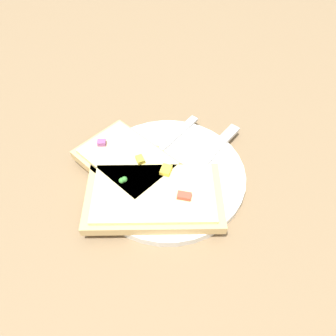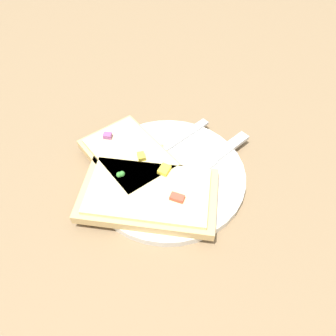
{
  "view_description": "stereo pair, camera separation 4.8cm",
  "coord_description": "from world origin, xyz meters",
  "px_view_note": "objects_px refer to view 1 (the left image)",
  "views": [
    {
      "loc": [
        0.27,
        -0.15,
        0.39
      ],
      "look_at": [
        0.0,
        0.0,
        0.02
      ],
      "focal_mm": 35.0,
      "sensor_mm": 36.0,
      "label": 1
    },
    {
      "loc": [
        0.29,
        -0.1,
        0.39
      ],
      "look_at": [
        0.0,
        0.0,
        0.02
      ],
      "focal_mm": 35.0,
      "sensor_mm": 36.0,
      "label": 2
    }
  ],
  "objects_px": {
    "fork": "(153,155)",
    "pizza_slice_main": "(154,196)",
    "plate": "(168,175)",
    "pizza_slice_corner": "(127,161)",
    "knife": "(207,157)"
  },
  "relations": [
    {
      "from": "knife",
      "to": "fork",
      "type": "bearing_deg",
      "value": -53.92
    },
    {
      "from": "plate",
      "to": "knife",
      "type": "distance_m",
      "value": 0.07
    },
    {
      "from": "knife",
      "to": "pizza_slice_main",
      "type": "bearing_deg",
      "value": -6.33
    },
    {
      "from": "fork",
      "to": "knife",
      "type": "bearing_deg",
      "value": 126.19
    },
    {
      "from": "pizza_slice_main",
      "to": "pizza_slice_corner",
      "type": "distance_m",
      "value": 0.08
    },
    {
      "from": "plate",
      "to": "fork",
      "type": "xyz_separation_m",
      "value": [
        -0.04,
        -0.0,
        0.01
      ]
    },
    {
      "from": "knife",
      "to": "pizza_slice_corner",
      "type": "xyz_separation_m",
      "value": [
        -0.04,
        -0.11,
        0.01
      ]
    },
    {
      "from": "plate",
      "to": "fork",
      "type": "height_order",
      "value": "fork"
    },
    {
      "from": "plate",
      "to": "pizza_slice_main",
      "type": "height_order",
      "value": "pizza_slice_main"
    },
    {
      "from": "knife",
      "to": "pizza_slice_corner",
      "type": "distance_m",
      "value": 0.12
    },
    {
      "from": "plate",
      "to": "pizza_slice_main",
      "type": "distance_m",
      "value": 0.06
    },
    {
      "from": "fork",
      "to": "pizza_slice_main",
      "type": "relative_size",
      "value": 0.87
    },
    {
      "from": "fork",
      "to": "pizza_slice_main",
      "type": "height_order",
      "value": "pizza_slice_main"
    },
    {
      "from": "pizza_slice_main",
      "to": "pizza_slice_corner",
      "type": "height_order",
      "value": "same"
    },
    {
      "from": "fork",
      "to": "pizza_slice_corner",
      "type": "relative_size",
      "value": 1.1
    }
  ]
}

